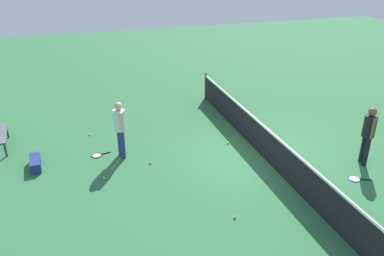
% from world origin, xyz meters
% --- Properties ---
extents(ground_plane, '(40.00, 40.00, 0.00)m').
position_xyz_m(ground_plane, '(0.00, 0.00, 0.00)').
color(ground_plane, '#2D6B3D').
extents(court_net, '(10.09, 0.09, 1.07)m').
position_xyz_m(court_net, '(0.00, 0.00, 0.50)').
color(court_net, '#4C4C51').
rests_on(court_net, ground_plane).
extents(player_near_side, '(0.53, 0.40, 1.70)m').
position_xyz_m(player_near_side, '(-1.15, -3.94, 1.01)').
color(player_near_side, navy).
rests_on(player_near_side, ground_plane).
extents(player_far_side, '(0.52, 0.42, 1.70)m').
position_xyz_m(player_far_side, '(1.30, 2.53, 1.01)').
color(player_far_side, black).
rests_on(player_far_side, ground_plane).
extents(tennis_racket_near_player, '(0.37, 0.60, 0.03)m').
position_xyz_m(tennis_racket_near_player, '(-1.42, -4.63, 0.01)').
color(tennis_racket_near_player, black).
rests_on(tennis_racket_near_player, ground_plane).
extents(tennis_racket_far_player, '(0.42, 0.60, 0.03)m').
position_xyz_m(tennis_racket_far_player, '(1.97, 1.79, 0.01)').
color(tennis_racket_far_player, blue).
rests_on(tennis_racket_far_player, ground_plane).
extents(tennis_ball_near_player, '(0.07, 0.07, 0.07)m').
position_xyz_m(tennis_ball_near_player, '(-0.96, -0.67, 0.03)').
color(tennis_ball_near_player, '#C6E033').
rests_on(tennis_ball_near_player, ground_plane).
extents(tennis_ball_by_net, '(0.07, 0.07, 0.07)m').
position_xyz_m(tennis_ball_by_net, '(-0.46, -3.24, 0.03)').
color(tennis_ball_by_net, '#C6E033').
rests_on(tennis_ball_by_net, ground_plane).
extents(tennis_ball_midcourt, '(0.07, 0.07, 0.07)m').
position_xyz_m(tennis_ball_midcourt, '(-0.04, -4.59, 0.03)').
color(tennis_ball_midcourt, '#C6E033').
rests_on(tennis_ball_midcourt, ground_plane).
extents(tennis_ball_baseline, '(0.07, 0.07, 0.07)m').
position_xyz_m(tennis_ball_baseline, '(-2.88, -4.74, 0.03)').
color(tennis_ball_baseline, '#C6E033').
rests_on(tennis_ball_baseline, ground_plane).
extents(tennis_ball_stray_left, '(0.07, 0.07, 0.07)m').
position_xyz_m(tennis_ball_stray_left, '(2.54, -1.93, 0.03)').
color(tennis_ball_stray_left, '#C6E033').
rests_on(tennis_ball_stray_left, ground_plane).
extents(courtside_bench, '(1.52, 0.49, 0.48)m').
position_xyz_m(courtside_bench, '(-2.82, -7.37, 0.42)').
color(courtside_bench, '#595960').
rests_on(courtside_bench, ground_plane).
extents(equipment_bag, '(0.81, 0.32, 0.28)m').
position_xyz_m(equipment_bag, '(-1.27, -6.34, 0.14)').
color(equipment_bag, navy).
rests_on(equipment_bag, ground_plane).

